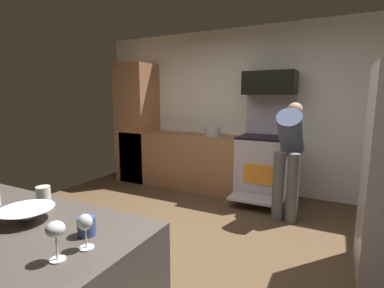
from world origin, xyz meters
name	(u,v)px	position (x,y,z in m)	size (l,w,h in m)	color
ground_plane	(171,253)	(0.00, 0.00, -0.01)	(5.20, 4.80, 0.02)	brown
wall_back	(244,111)	(0.00, 2.34, 1.30)	(5.20, 0.12, 2.60)	white
lower_cabinet_run	(186,160)	(-0.90, 1.98, 0.45)	(2.40, 0.60, 0.90)	#9D6844
cabinet_column	(138,123)	(-1.90, 1.98, 1.05)	(0.60, 0.60, 2.10)	#9D6844
oven_range	(265,165)	(0.46, 1.97, 0.51)	(0.76, 0.97, 1.55)	#C0B4C0
microwave	(270,83)	(0.46, 2.06, 1.72)	(0.74, 0.38, 0.34)	black
person_cook	(289,150)	(0.87, 1.43, 0.87)	(0.31, 0.67, 1.45)	#565656
mixing_bowl_large	(27,215)	(0.02, -1.41, 0.93)	(0.27, 0.27, 0.07)	white
wine_glass_near	(85,224)	(0.50, -1.47, 1.01)	(0.06, 0.06, 0.15)	silver
wine_glass_mid	(55,231)	(0.47, -1.58, 1.02)	(0.07, 0.07, 0.16)	silver
mug_coffee	(87,226)	(0.41, -1.38, 0.94)	(0.08, 0.08, 0.09)	#324484
mug_tea	(43,195)	(-0.13, -1.21, 0.95)	(0.08, 0.08, 0.10)	beige
stock_pot	(212,132)	(-0.41, 1.98, 0.97)	(0.26, 0.26, 0.15)	silver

